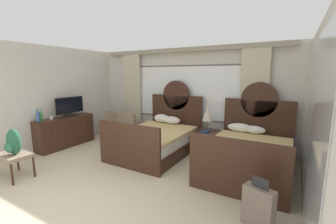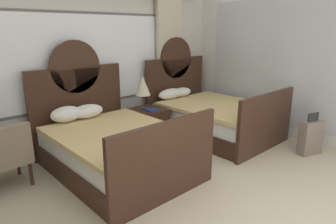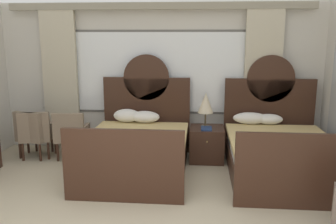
{
  "view_description": "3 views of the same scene",
  "coord_description": "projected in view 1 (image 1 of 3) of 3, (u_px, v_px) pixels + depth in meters",
  "views": [
    {
      "loc": [
        2.67,
        -1.39,
        1.97
      ],
      "look_at": [
        0.11,
        3.03,
        1.09
      ],
      "focal_mm": 23.44,
      "sensor_mm": 36.0,
      "label": 1
    },
    {
      "loc": [
        -2.31,
        -0.32,
        1.95
      ],
      "look_at": [
        0.44,
        2.65,
        0.82
      ],
      "focal_mm": 31.75,
      "sensor_mm": 36.0,
      "label": 2
    },
    {
      "loc": [
        0.73,
        -2.31,
        2.14
      ],
      "look_at": [
        0.29,
        2.7,
        1.05
      ],
      "focal_mm": 38.45,
      "sensor_mm": 36.0,
      "label": 3
    }
  ],
  "objects": [
    {
      "name": "armchair_by_window_left",
      "position": [
        130.0,
        126.0,
        6.51
      ],
      "size": [
        0.56,
        0.56,
        0.85
      ],
      "color": "#84705B",
      "rests_on": "ground_plane"
    },
    {
      "name": "armchair_by_window_centre",
      "position": [
        114.0,
        123.0,
        6.84
      ],
      "size": [
        0.64,
        0.64,
        0.85
      ],
      "color": "#84705B",
      "rests_on": "ground_plane"
    },
    {
      "name": "table_lamp_on_nightstand",
      "position": [
        208.0,
        114.0,
        5.44
      ],
      "size": [
        0.27,
        0.27,
        0.59
      ],
      "color": "brown",
      "rests_on": "nightstand_between_beds"
    },
    {
      "name": "wall_back_window",
      "position": [
        186.0,
        94.0,
        6.2
      ],
      "size": [
        5.83,
        0.22,
        2.7
      ],
      "color": "beige",
      "rests_on": "ground_plane"
    },
    {
      "name": "armchair_by_window_right",
      "position": [
        115.0,
        123.0,
        6.82
      ],
      "size": [
        0.64,
        0.64,
        0.85
      ],
      "color": "#84705B",
      "rests_on": "ground_plane"
    },
    {
      "name": "wall_right_mirror",
      "position": [
        317.0,
        125.0,
        2.72
      ],
      "size": [
        0.08,
        4.82,
        2.7
      ],
      "color": "beige",
      "rests_on": "ground_plane"
    },
    {
      "name": "wall_left",
      "position": [
        41.0,
        99.0,
        5.61
      ],
      "size": [
        0.07,
        4.82,
        2.7
      ],
      "color": "beige",
      "rests_on": "ground_plane"
    },
    {
      "name": "book_on_nightstand",
      "position": [
        205.0,
        131.0,
        5.34
      ],
      "size": [
        0.18,
        0.26,
        0.03
      ],
      "color": "navy",
      "rests_on": "nightstand_between_beds"
    },
    {
      "name": "bed_near_window",
      "position": [
        157.0,
        139.0,
        5.5
      ],
      "size": [
        1.57,
        2.16,
        1.79
      ],
      "color": "#382116",
      "rests_on": "ground_plane"
    },
    {
      "name": "bed_near_mirror",
      "position": [
        248.0,
        155.0,
        4.42
      ],
      "size": [
        1.57,
        2.16,
        1.79
      ],
      "color": "#382116",
      "rests_on": "ground_plane"
    },
    {
      "name": "cup_on_dresser",
      "position": [
        51.0,
        118.0,
        5.63
      ],
      "size": [
        0.11,
        0.08,
        0.08
      ],
      "color": "white",
      "rests_on": "dresser_minibar"
    },
    {
      "name": "backpack_on_bench",
      "position": [
        13.0,
        142.0,
        4.08
      ],
      "size": [
        0.33,
        0.25,
        0.49
      ],
      "color": "#23563D",
      "rests_on": "luggage_bench"
    },
    {
      "name": "tv_flatscreen",
      "position": [
        70.0,
        106.0,
        6.05
      ],
      "size": [
        0.2,
        0.83,
        0.53
      ],
      "color": "black",
      "rests_on": "dresser_minibar"
    },
    {
      "name": "suitcase_on_floor",
      "position": [
        258.0,
        208.0,
        2.81
      ],
      "size": [
        0.42,
        0.28,
        0.69
      ],
      "color": "#75665B",
      "rests_on": "ground_plane"
    },
    {
      "name": "luggage_bench",
      "position": [
        14.0,
        157.0,
        4.17
      ],
      "size": [
        0.65,
        0.44,
        0.48
      ],
      "color": "#84705B",
      "rests_on": "ground_plane"
    },
    {
      "name": "bottle_spirit_blue",
      "position": [
        38.0,
        117.0,
        5.36
      ],
      "size": [
        0.08,
        0.08,
        0.32
      ],
      "color": "#385B99",
      "rests_on": "dresser_minibar"
    },
    {
      "name": "nightstand_between_beds",
      "position": [
        207.0,
        142.0,
        5.49
      ],
      "size": [
        0.58,
        0.6,
        0.58
      ],
      "color": "#382116",
      "rests_on": "ground_plane"
    },
    {
      "name": "dresser_minibar",
      "position": [
        66.0,
        132.0,
        6.03
      ],
      "size": [
        0.45,
        1.57,
        0.82
      ],
      "color": "#382116",
      "rests_on": "ground_plane"
    },
    {
      "name": "bottle_soda_green",
      "position": [
        41.0,
        116.0,
        5.45
      ],
      "size": [
        0.08,
        0.08,
        0.3
      ],
      "color": "#337A3D",
      "rests_on": "dresser_minibar"
    }
  ]
}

